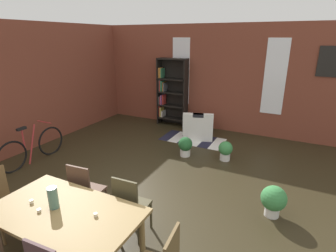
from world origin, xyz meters
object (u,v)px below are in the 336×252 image
at_px(dining_chair_far_right, 130,205).
at_px(dining_chair_far_left, 85,190).
at_px(vase_on_table, 53,198).
at_px(dining_chair_head_left, 0,200).
at_px(dining_table, 65,217).
at_px(potted_plant_window, 225,150).
at_px(potted_plant_corner, 185,146).
at_px(bicycle_second, 33,148).
at_px(potted_plant_by_shelf, 274,200).
at_px(armchair_white, 198,127).
at_px(bookshelf_tall, 170,92).

relative_size(dining_chair_far_right, dining_chair_far_left, 1.00).
relative_size(vase_on_table, dining_chair_head_left, 0.28).
bearing_deg(dining_table, dining_chair_head_left, 179.85).
bearing_deg(dining_table, potted_plant_window, 75.74).
xyz_separation_m(dining_chair_head_left, potted_plant_corner, (1.31, 3.51, -0.26)).
bearing_deg(dining_chair_far_left, bicycle_second, 158.61).
bearing_deg(dining_chair_far_right, dining_chair_head_left, -156.55).
xyz_separation_m(dining_chair_head_left, dining_chair_far_right, (1.68, 0.73, 0.00)).
bearing_deg(dining_chair_far_right, dining_chair_far_left, 179.99).
distance_m(dining_chair_head_left, dining_chair_far_right, 1.83).
distance_m(vase_on_table, dining_chair_far_left, 0.86).
bearing_deg(dining_chair_far_right, dining_table, -119.13).
relative_size(potted_plant_by_shelf, potted_plant_window, 1.14).
distance_m(dining_chair_far_left, potted_plant_corner, 2.83).
height_order(dining_chair_far_right, potted_plant_by_shelf, dining_chair_far_right).
bearing_deg(vase_on_table, dining_chair_head_left, 179.83).
xyz_separation_m(dining_table, dining_chair_far_left, (-0.40, 0.73, -0.16)).
relative_size(dining_chair_head_left, potted_plant_by_shelf, 1.86).
xyz_separation_m(vase_on_table, armchair_white, (0.02, 4.82, -0.61)).
height_order(potted_plant_by_shelf, potted_plant_corner, potted_plant_by_shelf).
xyz_separation_m(armchair_white, potted_plant_corner, (0.17, -1.30, -0.03)).
xyz_separation_m(dining_chair_head_left, bookshelf_tall, (-0.06, 5.51, 0.53)).
relative_size(dining_chair_far_left, potted_plant_corner, 2.05).
distance_m(bicycle_second, potted_plant_by_shelf, 5.01).
relative_size(dining_table, potted_plant_window, 4.03).
xyz_separation_m(bicycle_second, potted_plant_by_shelf, (5.00, 0.39, -0.06)).
bearing_deg(bicycle_second, potted_plant_by_shelf, 4.47).
distance_m(dining_chair_far_right, potted_plant_corner, 2.82).
height_order(dining_table, bicycle_second, bicycle_second).
height_order(vase_on_table, potted_plant_corner, vase_on_table).
relative_size(dining_chair_head_left, bicycle_second, 0.57).
relative_size(armchair_white, potted_plant_corner, 2.19).
relative_size(bicycle_second, potted_plant_by_shelf, 3.28).
distance_m(vase_on_table, potted_plant_by_shelf, 3.15).
distance_m(vase_on_table, potted_plant_corner, 3.58).
bearing_deg(dining_chair_head_left, potted_plant_corner, 69.48).
distance_m(potted_plant_corner, potted_plant_window, 0.92).
bearing_deg(vase_on_table, potted_plant_corner, 86.84).
bearing_deg(bookshelf_tall, dining_chair_far_left, -78.95).
bearing_deg(vase_on_table, dining_table, -0.00).
distance_m(potted_plant_by_shelf, potted_plant_corner, 2.53).
xyz_separation_m(potted_plant_by_shelf, potted_plant_window, (-1.19, 1.62, -0.04)).
relative_size(dining_chair_far_right, potted_plant_window, 2.13).
bearing_deg(potted_plant_window, bookshelf_tall, 141.60).
relative_size(dining_table, dining_chair_far_left, 1.89).
bearing_deg(potted_plant_corner, potted_plant_by_shelf, -34.30).
relative_size(bookshelf_tall, bicycle_second, 1.24).
bearing_deg(dining_chair_far_right, vase_on_table, -127.43).
height_order(vase_on_table, dining_chair_far_left, vase_on_table).
relative_size(vase_on_table, potted_plant_corner, 0.58).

